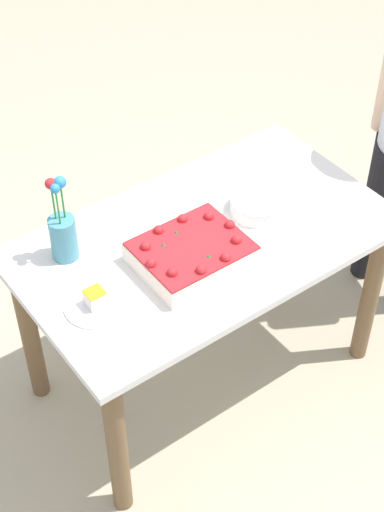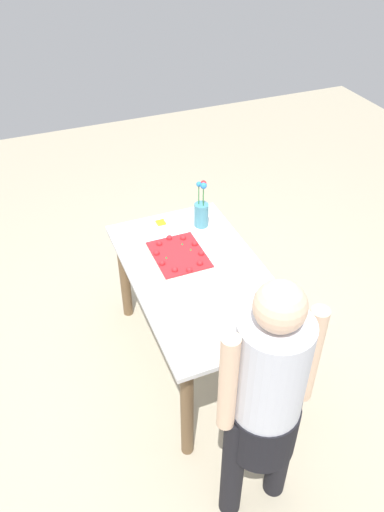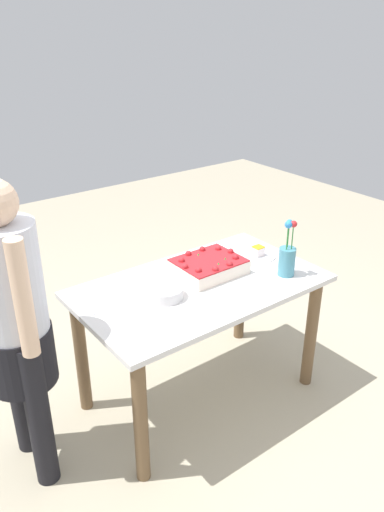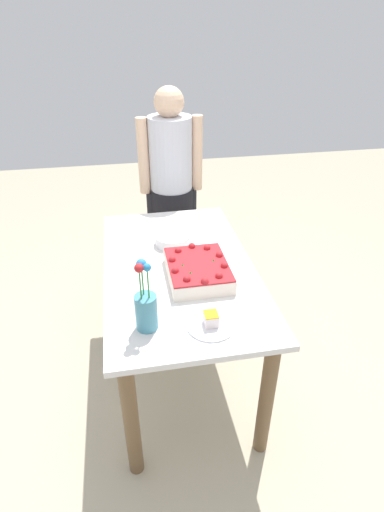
{
  "view_description": "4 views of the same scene",
  "coord_description": "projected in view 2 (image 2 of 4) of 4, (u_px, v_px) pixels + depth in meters",
  "views": [
    {
      "loc": [
        -1.26,
        -1.64,
        2.59
      ],
      "look_at": [
        -0.11,
        -0.08,
        0.78
      ],
      "focal_mm": 55.0,
      "sensor_mm": 36.0,
      "label": 1
    },
    {
      "loc": [
        2.03,
        -0.87,
        2.63
      ],
      "look_at": [
        -0.12,
        0.01,
        0.79
      ],
      "focal_mm": 35.0,
      "sensor_mm": 36.0,
      "label": 2
    },
    {
      "loc": [
        1.46,
        1.86,
        2.04
      ],
      "look_at": [
        -0.01,
        -0.08,
        0.88
      ],
      "focal_mm": 35.0,
      "sensor_mm": 36.0,
      "label": 3
    },
    {
      "loc": [
        -1.73,
        0.25,
        1.89
      ],
      "look_at": [
        -0.02,
        -0.07,
        0.82
      ],
      "focal_mm": 28.0,
      "sensor_mm": 36.0,
      "label": 4
    }
  ],
  "objects": [
    {
      "name": "dining_table",
      "position": [
        199.0,
        290.0,
        2.98
      ],
      "size": [
        1.33,
        0.77,
        0.75
      ],
      "color": "silver",
      "rests_on": "ground_plane"
    },
    {
      "name": "flower_vase",
      "position": [
        201.0,
        212.0,
        3.21
      ],
      "size": [
        0.09,
        0.09,
        0.33
      ],
      "color": "teal",
      "rests_on": "dining_table"
    },
    {
      "name": "fruit_bowl",
      "position": [
        216.0,
        295.0,
        2.71
      ],
      "size": [
        0.2,
        0.2,
        0.06
      ],
      "primitive_type": "cylinder",
      "color": "silver",
      "rests_on": "dining_table"
    },
    {
      "name": "person_standing",
      "position": [
        266.0,
        398.0,
        2.1
      ],
      "size": [
        0.31,
        0.45,
        1.49
      ],
      "rotation": [
        0.0,
        0.0,
        3.14
      ],
      "color": "black",
      "rests_on": "ground_plane"
    },
    {
      "name": "serving_plate_with_slice",
      "position": [
        161.0,
        229.0,
        3.22
      ],
      "size": [
        0.21,
        0.21,
        0.07
      ],
      "color": "white",
      "rests_on": "dining_table"
    },
    {
      "name": "ground_plane",
      "position": [
        198.0,
        358.0,
        3.36
      ],
      "size": [
        8.0,
        8.0,
        0.0
      ],
      "primitive_type": "plane",
      "color": "#AFA58B"
    },
    {
      "name": "cake_knife",
      "position": [
        220.0,
        339.0,
        2.49
      ],
      "size": [
        0.2,
        0.08,
        0.0
      ],
      "primitive_type": "cube",
      "rotation": [
        0.0,
        0.0,
        3.44
      ],
      "color": "silver",
      "rests_on": "dining_table"
    },
    {
      "name": "sheet_cake",
      "position": [
        179.0,
        259.0,
        2.93
      ],
      "size": [
        0.37,
        0.3,
        0.1
      ],
      "color": "#F6E4CF",
      "rests_on": "dining_table"
    }
  ]
}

